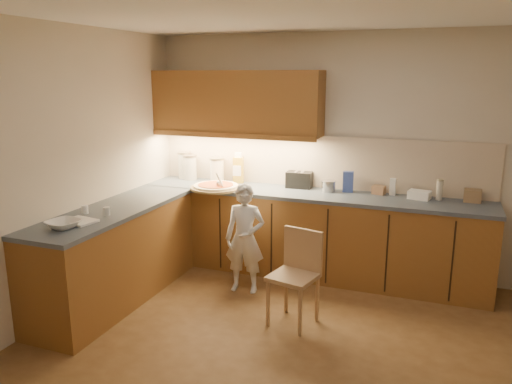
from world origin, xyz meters
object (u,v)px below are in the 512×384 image
wooden_chair (297,270)px  oil_jug (238,169)px  pizza_on_board (216,187)px  child (245,238)px  toaster (299,180)px

wooden_chair → oil_jug: size_ratio=2.34×
pizza_on_board → wooden_chair: 1.58m
oil_jug → pizza_on_board: bearing=-106.1°
pizza_on_board → wooden_chair: size_ratio=0.67×
child → toaster: bearing=63.4°
child → oil_jug: oil_jug is taller
pizza_on_board → oil_jug: size_ratio=1.57×
pizza_on_board → child: 0.81m
pizza_on_board → wooden_chair: (1.21, -0.91, -0.46)m
child → oil_jug: 1.09m
oil_jug → toaster: 0.74m
child → wooden_chair: 0.80m
wooden_chair → child: bearing=159.7°
pizza_on_board → wooden_chair: bearing=-36.9°
pizza_on_board → toaster: pizza_on_board is taller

